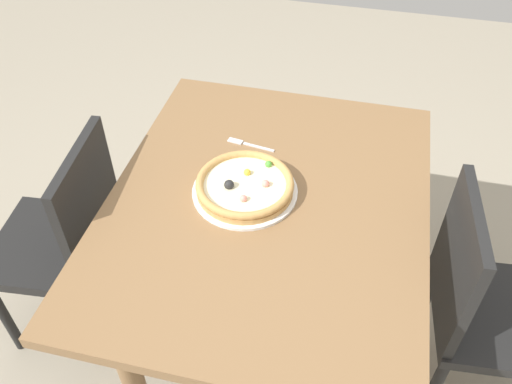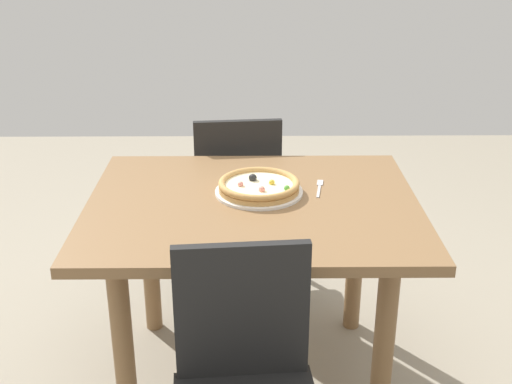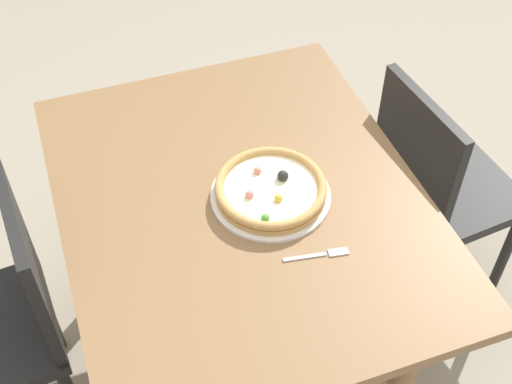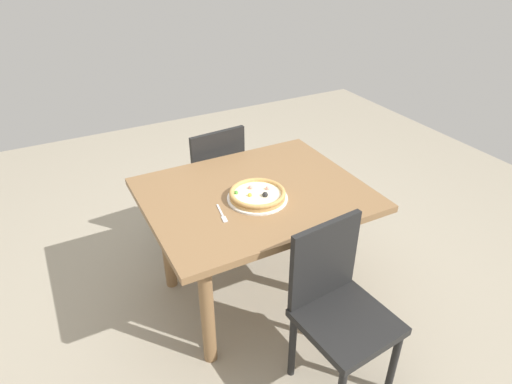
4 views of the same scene
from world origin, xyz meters
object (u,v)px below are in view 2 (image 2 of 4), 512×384
(chair_far, at_px, (237,194))
(plate, at_px, (259,192))
(fork, at_px, (319,187))
(dining_table, at_px, (253,230))
(pizza, at_px, (259,185))

(chair_far, xyz_separation_m, plate, (0.09, -0.61, 0.27))
(fork, bearing_deg, dining_table, 125.71)
(chair_far, height_order, plate, chair_far)
(dining_table, height_order, chair_far, chair_far)
(dining_table, relative_size, chair_far, 1.35)
(chair_far, relative_size, pizza, 2.93)
(pizza, distance_m, fork, 0.23)
(dining_table, distance_m, chair_far, 0.71)
(dining_table, relative_size, pizza, 3.96)
(chair_far, height_order, pizza, chair_far)
(dining_table, height_order, pizza, pizza)
(dining_table, distance_m, plate, 0.14)
(dining_table, bearing_deg, pizza, 73.15)
(dining_table, bearing_deg, plate, 73.21)
(pizza, xyz_separation_m, fork, (0.23, 0.05, -0.03))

